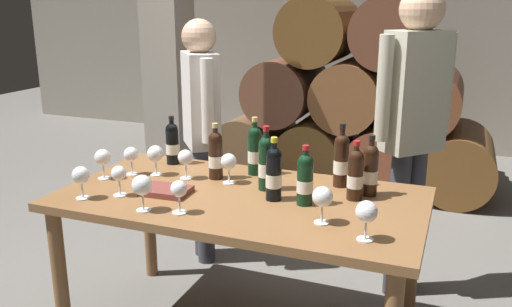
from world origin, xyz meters
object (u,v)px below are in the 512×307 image
(wine_glass_7, at_px, (229,162))
(dining_table, at_px, (241,213))
(wine_bottle_2, at_px, (370,169))
(wine_bottle_4, at_px, (172,143))
(wine_glass_6, at_px, (131,155))
(wine_glass_8, at_px, (155,154))
(wine_bottle_7, at_px, (216,155))
(wine_glass_9, at_px, (179,190))
(wine_glass_1, at_px, (367,213))
(wine_bottle_5, at_px, (255,150))
(wine_bottle_6, at_px, (274,173))
(wine_glass_2, at_px, (119,175))
(wine_glass_10, at_px, (103,158))
(wine_glass_5, at_px, (322,197))
(sommelier_presenting, at_px, (413,116))
(wine_bottle_0, at_px, (266,163))
(wine_glass_3, at_px, (142,186))
(wine_glass_0, at_px, (186,158))
(wine_bottle_3, at_px, (341,160))
(taster_seated_left, at_px, (201,121))
(wine_glass_4, at_px, (81,176))
(tasting_notebook, at_px, (166,191))
(wine_bottle_8, at_px, (355,174))
(wine_bottle_1, at_px, (305,179))

(wine_glass_7, bearing_deg, dining_table, -48.55)
(wine_bottle_2, distance_m, wine_bottle_4, 1.12)
(wine_glass_6, height_order, wine_glass_8, wine_glass_8)
(wine_bottle_7, height_order, wine_glass_7, wine_bottle_7)
(wine_glass_8, xyz_separation_m, wine_glass_9, (0.37, -0.42, -0.01))
(wine_bottle_4, distance_m, wine_glass_1, 1.34)
(wine_bottle_5, distance_m, wine_bottle_6, 0.39)
(wine_glass_2, distance_m, wine_glass_10, 0.29)
(wine_glass_5, bearing_deg, wine_glass_8, 162.59)
(wine_bottle_6, relative_size, sommelier_presenting, 0.17)
(wine_glass_10, bearing_deg, sommelier_presenting, 28.59)
(wine_glass_6, bearing_deg, wine_glass_9, -37.44)
(wine_bottle_0, height_order, wine_glass_3, wine_bottle_0)
(wine_bottle_0, distance_m, wine_bottle_5, 0.25)
(wine_glass_0, xyz_separation_m, wine_glass_1, (0.99, -0.41, 0.00))
(dining_table, relative_size, wine_glass_8, 10.66)
(wine_glass_3, xyz_separation_m, sommelier_presenting, (1.00, 1.09, 0.17))
(wine_bottle_6, distance_m, wine_glass_2, 0.72)
(wine_bottle_3, xyz_separation_m, taster_seated_left, (-0.97, 0.42, 0.03))
(wine_bottle_0, relative_size, wine_glass_2, 2.16)
(wine_bottle_4, relative_size, wine_glass_1, 1.72)
(wine_glass_0, bearing_deg, sommelier_presenting, 31.02)
(wine_glass_3, distance_m, wine_glass_4, 0.34)
(wine_glass_3, height_order, sommelier_presenting, sommelier_presenting)
(wine_glass_2, xyz_separation_m, taster_seated_left, (-0.05, 0.93, 0.06))
(wine_bottle_6, height_order, wine_glass_2, wine_bottle_6)
(wine_bottle_6, height_order, wine_glass_3, wine_bottle_6)
(dining_table, height_order, wine_glass_6, wine_glass_6)
(wine_glass_3, relative_size, tasting_notebook, 0.74)
(wine_glass_3, bearing_deg, wine_glass_9, 12.34)
(wine_bottle_7, xyz_separation_m, wine_glass_6, (-0.44, -0.10, -0.02))
(wine_bottle_2, bearing_deg, wine_bottle_4, 174.22)
(wine_glass_10, height_order, sommelier_presenting, sommelier_presenting)
(wine_glass_8, bearing_deg, wine_glass_6, -162.00)
(wine_bottle_8, relative_size, wine_glass_9, 1.89)
(wine_bottle_6, distance_m, wine_glass_4, 0.88)
(wine_bottle_8, height_order, wine_glass_7, wine_bottle_8)
(wine_bottle_0, height_order, wine_bottle_2, wine_bottle_0)
(wine_glass_0, bearing_deg, wine_bottle_3, 13.02)
(wine_bottle_1, distance_m, wine_glass_3, 0.71)
(taster_seated_left, bearing_deg, wine_bottle_3, -23.40)
(wine_bottle_3, xyz_separation_m, wine_glass_10, (-1.15, -0.33, -0.02))
(wine_glass_6, bearing_deg, taster_seated_left, 82.59)
(wine_bottle_8, height_order, wine_glass_9, wine_bottle_8)
(wine_bottle_7, relative_size, wine_glass_5, 1.83)
(wine_bottle_3, height_order, wine_glass_3, wine_bottle_3)
(wine_bottle_8, xyz_separation_m, wine_glass_1, (0.13, -0.42, -0.01))
(wine_glass_3, bearing_deg, tasting_notebook, 94.92)
(wine_bottle_5, relative_size, wine_glass_8, 1.92)
(wine_bottle_7, height_order, wine_glass_5, wine_bottle_7)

